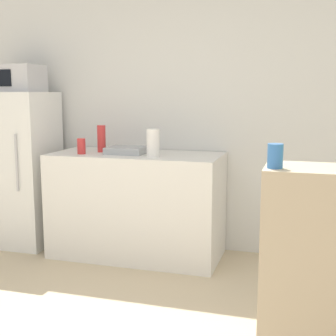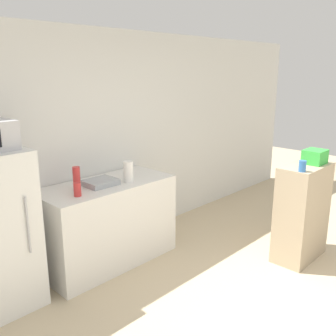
# 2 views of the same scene
# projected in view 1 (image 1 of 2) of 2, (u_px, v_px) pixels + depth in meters

# --- Properties ---
(wall_back) EXTENTS (8.00, 0.06, 2.60)m
(wall_back) POSITION_uv_depth(u_px,v_px,m) (186.00, 111.00, 4.36)
(wall_back) COLOR silver
(wall_back) RESTS_ON ground_plane
(refrigerator) EXTENTS (0.67, 0.59, 1.48)m
(refrigerator) POSITION_uv_depth(u_px,v_px,m) (19.00, 169.00, 4.54)
(refrigerator) COLOR white
(refrigerator) RESTS_ON ground_plane
(microwave) EXTENTS (0.52, 0.36, 0.25)m
(microwave) POSITION_uv_depth(u_px,v_px,m) (14.00, 79.00, 4.40)
(microwave) COLOR #BCBCC1
(microwave) RESTS_ON refrigerator
(counter) EXTENTS (1.51, 0.69, 0.94)m
(counter) POSITION_uv_depth(u_px,v_px,m) (137.00, 205.00, 4.23)
(counter) COLOR silver
(counter) RESTS_ON ground_plane
(sink_basin) EXTENTS (0.34, 0.28, 0.06)m
(sink_basin) POSITION_uv_depth(u_px,v_px,m) (127.00, 150.00, 4.16)
(sink_basin) COLOR #9EA3A8
(sink_basin) RESTS_ON counter
(bottle_tall) EXTENTS (0.08, 0.08, 0.24)m
(bottle_tall) POSITION_uv_depth(u_px,v_px,m) (101.00, 139.00, 4.25)
(bottle_tall) COLOR red
(bottle_tall) RESTS_ON counter
(bottle_short) EXTENTS (0.07, 0.07, 0.14)m
(bottle_short) POSITION_uv_depth(u_px,v_px,m) (81.00, 146.00, 4.12)
(bottle_short) COLOR red
(bottle_short) RESTS_ON counter
(shelf_cabinet) EXTENTS (0.71, 0.37, 1.12)m
(shelf_cabinet) POSITION_uv_depth(u_px,v_px,m) (334.00, 280.00, 2.31)
(shelf_cabinet) COLOR tan
(shelf_cabinet) RESTS_ON ground_plane
(jar) EXTENTS (0.07, 0.07, 0.12)m
(jar) POSITION_uv_depth(u_px,v_px,m) (275.00, 156.00, 2.22)
(jar) COLOR #336BB2
(jar) RESTS_ON shelf_cabinet
(paper_towel_roll) EXTENTS (0.11, 0.11, 0.23)m
(paper_towel_roll) POSITION_uv_depth(u_px,v_px,m) (153.00, 143.00, 3.94)
(paper_towel_roll) COLOR white
(paper_towel_roll) RESTS_ON counter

